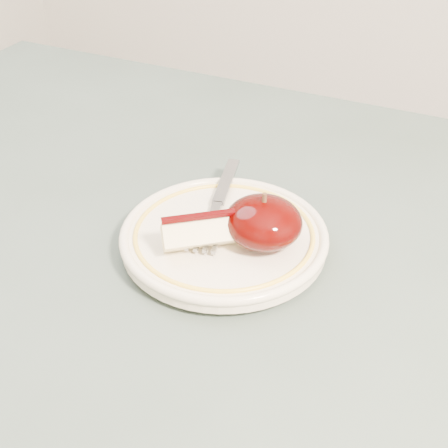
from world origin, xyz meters
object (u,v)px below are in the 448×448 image
at_px(plate, 224,237).
at_px(table, 97,342).
at_px(fork, 218,204).
at_px(apple_half, 263,222).

bearing_deg(plate, table, -139.35).
xyz_separation_m(table, fork, (0.07, 0.12, 0.11)).
bearing_deg(table, plate, 40.65).
height_order(plate, fork, fork).
relative_size(plate, fork, 1.19).
distance_m(plate, apple_half, 0.04).
xyz_separation_m(table, plate, (0.10, 0.08, 0.10)).
xyz_separation_m(plate, apple_half, (0.04, 0.00, 0.03)).
height_order(table, apple_half, apple_half).
relative_size(plate, apple_half, 2.76).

